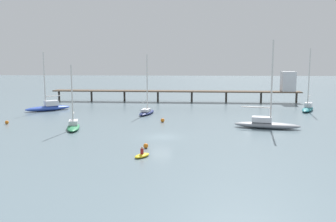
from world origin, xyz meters
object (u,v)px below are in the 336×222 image
Objects in this scene: sailboat_gray at (266,123)px; sailboat_green at (73,125)px; sailboat_teal at (308,107)px; mooring_buoy_mid at (163,120)px; sailboat_blue at (48,107)px; sailboat_navy at (147,111)px; mooring_buoy_far at (7,122)px; mooring_buoy_inner at (146,146)px; dinghy_yellow at (142,155)px; pier at (220,88)px.

sailboat_green is at bearing -175.51° from sailboat_gray.
sailboat_teal is 19.10× the size of mooring_buoy_mid.
sailboat_blue is (-40.96, 17.41, 0.02)m from sailboat_gray.
sailboat_blue is 18.02× the size of mooring_buoy_mid.
sailboat_navy is at bearing -10.14° from sailboat_blue.
mooring_buoy_far is at bearing -172.48° from mooring_buoy_mid.
mooring_buoy_inner is (3.20, -27.66, -0.35)m from sailboat_navy.
mooring_buoy_inner is at bearing -140.35° from sailboat_gray.
pier is at bearing 76.69° from dinghy_yellow.
sailboat_gray reaches higher than sailboat_teal.
dinghy_yellow is at bearing -133.05° from sailboat_gray.
mooring_buoy_far is at bearing -160.57° from sailboat_teal.
sailboat_gray reaches higher than pier.
mooring_buoy_inner is (-16.87, -13.98, -0.49)m from sailboat_gray.
mooring_buoy_inner is (-12.60, -48.92, -3.36)m from pier.
sailboat_gray is 20.10× the size of mooring_buoy_mid.
mooring_buoy_far is at bearing 142.30° from dinghy_yellow.
pier is 40.76m from sailboat_blue.
mooring_buoy_far is at bearing -137.85° from pier.
sailboat_teal reaches higher than sailboat_navy.
pier is at bearing 75.56° from mooring_buoy_inner.
sailboat_blue is 1.24× the size of sailboat_green.
sailboat_teal reaches higher than mooring_buoy_far.
mooring_buoy_mid is (13.09, 6.81, -0.28)m from sailboat_green.
sailboat_gray is at bearing -83.03° from pier.
sailboat_green is at bearing -59.58° from sailboat_blue.
sailboat_gray is 29.47m from sailboat_green.
mooring_buoy_inner is at bearing -83.40° from sailboat_navy.
sailboat_navy is 9.92m from mooring_buoy_mid.
sailboat_teal is 1.31× the size of sailboat_green.
sailboat_teal is (16.79, -14.69, -2.88)m from pier.
dinghy_yellow reaches higher than mooring_buoy_mid.
sailboat_navy reaches higher than mooring_buoy_mid.
sailboat_green is at bearing 128.76° from dinghy_yellow.
sailboat_green is at bearing 136.97° from mooring_buoy_inner.
sailboat_blue is 16.26m from mooring_buoy_far.
sailboat_navy is at bearing -168.58° from sailboat_teal.
sailboat_blue reaches higher than mooring_buoy_mid.
sailboat_gray is (4.27, -34.94, -2.87)m from pier.
mooring_buoy_mid is (3.78, -9.17, -0.32)m from sailboat_navy.
sailboat_navy is 27.84m from mooring_buoy_inner.
sailboat_navy is (-32.59, -6.58, -0.13)m from sailboat_teal.
dinghy_yellow is at bearing -51.24° from sailboat_green.
mooring_buoy_far is (-0.61, -16.24, -0.51)m from sailboat_blue.
mooring_buoy_mid is (0.50, 22.49, 0.11)m from dinghy_yellow.
sailboat_green is 14.55× the size of mooring_buoy_mid.
sailboat_blue is at bearing 87.84° from mooring_buoy_far.
sailboat_blue reaches higher than mooring_buoy_inner.
sailboat_blue is at bearing 156.97° from sailboat_gray.
sailboat_blue is 1.05× the size of sailboat_navy.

